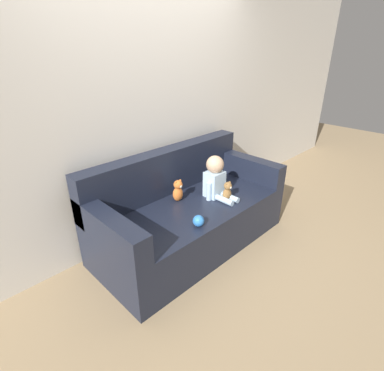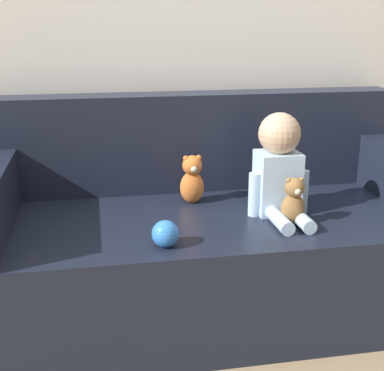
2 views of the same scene
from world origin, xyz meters
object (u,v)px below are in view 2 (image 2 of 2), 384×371
object	(u,v)px
person_baby	(279,169)
toy_ball	(165,234)
couch	(208,236)
teddy_bear_brown	(293,202)
plush_toy_side	(192,180)

from	to	relation	value
person_baby	toy_ball	world-z (taller)	person_baby
couch	toy_ball	size ratio (longest dim) A/B	19.56
person_baby	toy_ball	xyz separation A→B (m)	(-0.52, -0.26, -0.15)
couch	person_baby	size ratio (longest dim) A/B	4.54
person_baby	teddy_bear_brown	bearing A→B (deg)	-83.52
plush_toy_side	teddy_bear_brown	bearing A→B (deg)	-43.95
person_baby	plush_toy_side	world-z (taller)	person_baby
person_baby	toy_ball	size ratio (longest dim) A/B	4.31
person_baby	teddy_bear_brown	world-z (taller)	person_baby
couch	teddy_bear_brown	size ratio (longest dim) A/B	9.80
couch	toy_ball	distance (m)	0.49
person_baby	couch	bearing A→B (deg)	155.71
plush_toy_side	couch	bearing A→B (deg)	-51.59
person_baby	teddy_bear_brown	size ratio (longest dim) A/B	2.16
teddy_bear_brown	plush_toy_side	distance (m)	0.48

